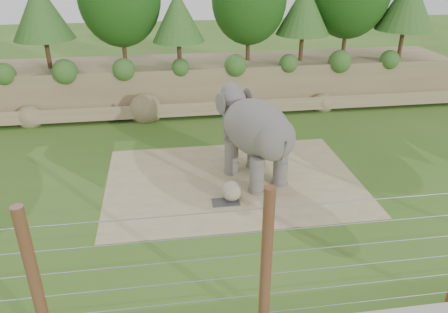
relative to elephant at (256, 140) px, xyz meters
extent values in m
plane|color=#35601C|center=(-1.42, -3.06, -1.72)|extent=(90.00, 90.00, 0.00)
cube|color=#846D4F|center=(-1.42, 9.94, -0.47)|extent=(30.00, 4.00, 2.50)
cube|color=#846D4F|center=(-1.42, 7.64, -1.37)|extent=(30.00, 1.37, 1.07)
cylinder|color=#3F2B19|center=(-9.42, 9.44, 1.57)|extent=(0.24, 0.24, 1.58)
sphere|color=#19410E|center=(-9.42, 9.44, 3.71)|extent=(3.60, 3.60, 3.60)
cylinder|color=#3F2B19|center=(-5.42, 9.94, 1.75)|extent=(0.24, 0.24, 1.92)
cylinder|color=#3F2B19|center=(-2.42, 8.74, 1.48)|extent=(0.24, 0.24, 1.40)
sphere|color=#19410E|center=(-2.42, 8.74, 3.38)|extent=(3.20, 3.20, 3.20)
cylinder|color=#3F2B19|center=(1.58, 9.74, 1.69)|extent=(0.24, 0.24, 1.82)
cylinder|color=#3F2B19|center=(4.58, 9.14, 1.54)|extent=(0.24, 0.24, 1.50)
sphere|color=#19410E|center=(4.58, 9.14, 3.58)|extent=(3.44, 3.44, 3.44)
cylinder|color=#3F2B19|center=(7.58, 10.14, 1.80)|extent=(0.24, 0.24, 2.03)
cylinder|color=#3F2B19|center=(10.58, 8.94, 1.61)|extent=(0.24, 0.24, 1.64)
sphere|color=#19410E|center=(10.58, 8.94, 3.84)|extent=(3.76, 3.76, 3.76)
cube|color=tan|center=(-0.92, -0.06, -1.71)|extent=(10.00, 7.00, 0.02)
cube|color=#262628|center=(-1.45, -1.67, -1.68)|extent=(1.00, 0.60, 0.03)
sphere|color=gray|center=(-1.21, -1.52, -1.32)|extent=(0.75, 0.75, 0.75)
cylinder|color=#55331B|center=(-6.42, -7.56, 0.28)|extent=(0.26, 0.26, 4.00)
cylinder|color=#55331B|center=(-1.42, -7.56, 0.28)|extent=(0.26, 0.26, 4.00)
cylinder|color=gray|center=(-1.42, -7.56, -1.22)|extent=(20.00, 0.02, 0.02)
cylinder|color=gray|center=(-1.42, -7.56, -0.62)|extent=(20.00, 0.02, 0.02)
cylinder|color=gray|center=(-1.42, -7.56, -0.02)|extent=(20.00, 0.02, 0.02)
cylinder|color=gray|center=(-1.42, -7.56, 0.58)|extent=(20.00, 0.02, 0.02)
cylinder|color=gray|center=(-1.42, -7.56, 1.18)|extent=(20.00, 0.02, 0.02)
cylinder|color=gray|center=(-1.42, -7.56, 1.78)|extent=(20.00, 0.02, 0.02)
camera|label=1|loc=(-3.52, -15.18, 6.79)|focal=35.00mm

